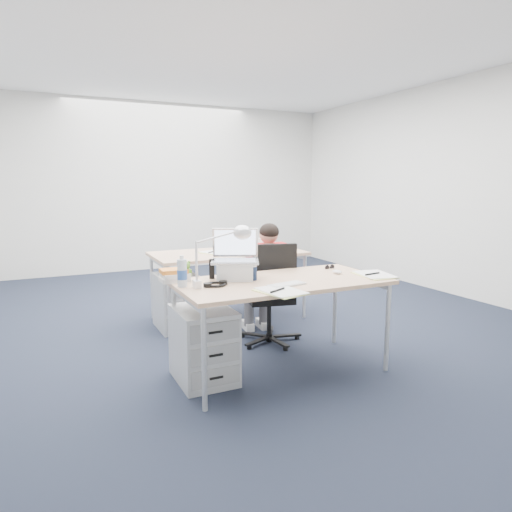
# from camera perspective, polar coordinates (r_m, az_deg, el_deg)

# --- Properties ---
(floor) EXTENTS (7.00, 7.00, 0.00)m
(floor) POSITION_cam_1_polar(r_m,az_deg,el_deg) (4.90, -1.26, -8.27)
(floor) COLOR black
(floor) RESTS_ON ground
(room) EXTENTS (6.02, 7.02, 2.80)m
(room) POSITION_cam_1_polar(r_m,az_deg,el_deg) (4.68, -1.33, 12.18)
(room) COLOR silver
(room) RESTS_ON ground
(desk_near) EXTENTS (1.60, 0.80, 0.73)m
(desk_near) POSITION_cam_1_polar(r_m,az_deg,el_deg) (3.50, 3.21, -3.75)
(desk_near) COLOR tan
(desk_near) RESTS_ON ground
(desk_far) EXTENTS (1.60, 0.80, 0.73)m
(desk_far) POSITION_cam_1_polar(r_m,az_deg,el_deg) (4.91, -3.51, -0.04)
(desk_far) COLOR tan
(desk_far) RESTS_ON ground
(office_chair) EXTENTS (0.71, 0.71, 0.94)m
(office_chair) POSITION_cam_1_polar(r_m,az_deg,el_deg) (4.23, 1.75, -7.30)
(office_chair) COLOR black
(office_chair) RESTS_ON ground
(seated_person) EXTENTS (0.35, 0.61, 1.10)m
(seated_person) POSITION_cam_1_polar(r_m,az_deg,el_deg) (4.30, 1.03, -3.06)
(seated_person) COLOR red
(seated_person) RESTS_ON ground
(drawer_pedestal_near) EXTENTS (0.40, 0.50, 0.55)m
(drawer_pedestal_near) POSITION_cam_1_polar(r_m,az_deg,el_deg) (3.47, -6.57, -10.95)
(drawer_pedestal_near) COLOR #B0B3B6
(drawer_pedestal_near) RESTS_ON ground
(drawer_pedestal_far) EXTENTS (0.40, 0.50, 0.55)m
(drawer_pedestal_far) POSITION_cam_1_polar(r_m,az_deg,el_deg) (4.71, -9.82, -5.62)
(drawer_pedestal_far) COLOR #B0B3B6
(drawer_pedestal_far) RESTS_ON ground
(silver_laptop) EXTENTS (0.44, 0.40, 0.38)m
(silver_laptop) POSITION_cam_1_polar(r_m,az_deg,el_deg) (3.48, -2.65, 0.16)
(silver_laptop) COLOR silver
(silver_laptop) RESTS_ON desk_near
(wireless_keyboard) EXTENTS (0.30, 0.17, 0.01)m
(wireless_keyboard) POSITION_cam_1_polar(r_m,az_deg,el_deg) (3.30, 3.87, -3.57)
(wireless_keyboard) COLOR white
(wireless_keyboard) RESTS_ON desk_near
(computer_mouse) EXTENTS (0.08, 0.10, 0.03)m
(computer_mouse) POSITION_cam_1_polar(r_m,az_deg,el_deg) (3.77, 10.10, -1.98)
(computer_mouse) COLOR white
(computer_mouse) RESTS_ON desk_near
(headphones) EXTENTS (0.22, 0.19, 0.03)m
(headphones) POSITION_cam_1_polar(r_m,az_deg,el_deg) (3.29, -5.08, -3.47)
(headphones) COLOR black
(headphones) RESTS_ON desk_near
(can_koozie) EXTENTS (0.09, 0.09, 0.12)m
(can_koozie) POSITION_cam_1_polar(r_m,az_deg,el_deg) (3.47, -0.48, -2.07)
(can_koozie) COLOR #152342
(can_koozie) RESTS_ON desk_near
(water_bottle) EXTENTS (0.09, 0.09, 0.23)m
(water_bottle) POSITION_cam_1_polar(r_m,az_deg,el_deg) (3.27, -9.23, -1.89)
(water_bottle) COLOR silver
(water_bottle) RESTS_ON desk_near
(bear_figurine) EXTENTS (0.09, 0.08, 0.16)m
(bear_figurine) POSITION_cam_1_polar(r_m,az_deg,el_deg) (3.46, -8.68, -1.87)
(bear_figurine) COLOR #397A20
(bear_figurine) RESTS_ON desk_near
(book_stack) EXTENTS (0.21, 0.16, 0.09)m
(book_stack) POSITION_cam_1_polar(r_m,az_deg,el_deg) (3.48, -10.16, -2.36)
(book_stack) COLOR silver
(book_stack) RESTS_ON desk_near
(cordless_phone) EXTENTS (0.05, 0.04, 0.15)m
(cordless_phone) POSITION_cam_1_polar(r_m,az_deg,el_deg) (3.53, -5.55, -1.61)
(cordless_phone) COLOR black
(cordless_phone) RESTS_ON desk_near
(papers_left) EXTENTS (0.29, 0.37, 0.01)m
(papers_left) POSITION_cam_1_polar(r_m,az_deg,el_deg) (3.09, 3.06, -4.46)
(papers_left) COLOR #E9F38D
(papers_left) RESTS_ON desk_near
(papers_right) EXTENTS (0.29, 0.37, 0.01)m
(papers_right) POSITION_cam_1_polar(r_m,az_deg,el_deg) (3.76, 14.60, -2.31)
(papers_right) COLOR #E9F38D
(papers_right) RESTS_ON desk_near
(sunglasses) EXTENTS (0.10, 0.05, 0.02)m
(sunglasses) POSITION_cam_1_polar(r_m,az_deg,el_deg) (3.99, 9.19, -1.41)
(sunglasses) COLOR black
(sunglasses) RESTS_ON desk_near
(desk_lamp) EXTENTS (0.42, 0.27, 0.45)m
(desk_lamp) POSITION_cam_1_polar(r_m,az_deg,el_deg) (3.25, -5.20, 0.10)
(desk_lamp) COLOR silver
(desk_lamp) RESTS_ON desk_near
(dark_laptop) EXTENTS (0.35, 0.34, 0.25)m
(dark_laptop) POSITION_cam_1_polar(r_m,az_deg,el_deg) (4.89, -2.44, 1.94)
(dark_laptop) COLOR black
(dark_laptop) RESTS_ON desk_far
(far_cup) EXTENTS (0.09, 0.09, 0.11)m
(far_cup) POSITION_cam_1_polar(r_m,az_deg,el_deg) (5.22, 0.69, 1.65)
(far_cup) COLOR white
(far_cup) RESTS_ON desk_far
(far_papers) EXTENTS (0.30, 0.34, 0.01)m
(far_papers) POSITION_cam_1_polar(r_m,az_deg,el_deg) (4.84, -5.32, 0.41)
(far_papers) COLOR white
(far_papers) RESTS_ON desk_far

